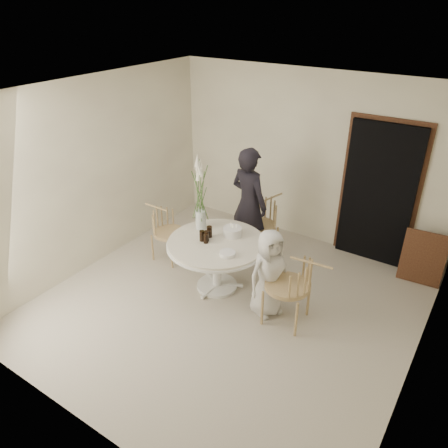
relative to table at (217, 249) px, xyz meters
The scene contains 18 objects.
ground 0.75m from the table, 35.54° to the right, with size 4.50×4.50×0.00m, color beige.
room_shell 1.09m from the table, 35.54° to the right, with size 4.50×4.50×4.50m.
doorway 2.49m from the table, 52.29° to the left, with size 1.00×0.10×2.10m, color black.
door_trim 2.53m from the table, 52.85° to the left, with size 1.12×0.03×2.22m, color brown.
table is the anchor object (origin of this frame).
picture_frame 2.87m from the table, 36.47° to the left, with size 0.57×0.04×0.76m, color brown.
chair_far 1.22m from the table, 87.14° to the left, with size 0.58×0.61×0.90m.
chair_right 1.23m from the table, ahead, with size 0.60×0.56×0.95m.
chair_left 1.15m from the table, 169.07° to the left, with size 0.51×0.48×0.83m.
girl 1.01m from the table, 95.31° to the left, with size 0.63×0.41×1.73m, color black.
boy 0.84m from the table, ahead, with size 0.57×0.37×1.17m, color silver.
birthday_cake 0.32m from the table, 70.36° to the left, with size 0.25×0.25×0.17m.
cola_tumbler_a 0.23m from the table, 152.61° to the right, with size 0.07×0.07×0.15m, color black.
cola_tumbler_b 0.23m from the table, 131.17° to the right, with size 0.06×0.06×0.13m, color black.
cola_tumbler_c 0.27m from the table, 151.63° to the right, with size 0.07×0.07×0.15m, color black.
cola_tumbler_d 0.25m from the table, 163.02° to the left, with size 0.07×0.07×0.16m, color black.
plate_stack 0.40m from the table, 34.40° to the right, with size 0.20×0.20×0.05m, color white.
flower_vase 0.73m from the table, 155.08° to the left, with size 0.15×0.15×1.07m.
Camera 1 is at (2.48, -3.83, 3.64)m, focal length 35.00 mm.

